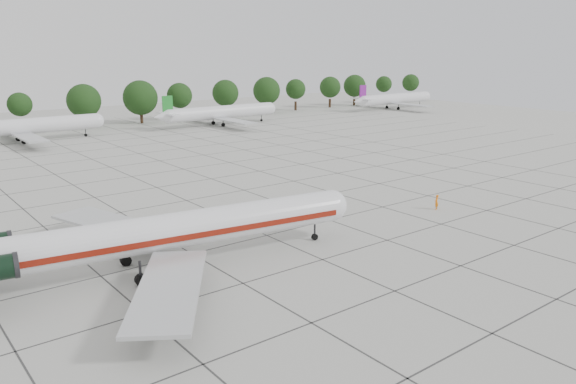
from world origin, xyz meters
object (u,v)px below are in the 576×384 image
Objects in this scene: bg_airliner_c at (24,127)px; bg_airliner_d at (221,113)px; bg_airliner_e at (395,99)px; ground_crew at (436,202)px; main_airliner at (138,236)px.

bg_airliner_c and bg_airliner_d have the same top height.
bg_airliner_d is 58.80m from bg_airliner_e.
bg_airliner_e is (100.68, -2.59, 0.00)m from bg_airliner_c.
bg_airliner_e is (76.68, 74.18, 2.07)m from ground_crew.
bg_airliner_c and bg_airliner_e have the same top height.
main_airliner is 1.33× the size of bg_airliner_c.
main_airliner reaches higher than bg_airliner_e.
main_airliner is at bearing -147.04° from bg_airliner_e.
ground_crew is 0.06× the size of bg_airliner_c.
ground_crew is at bearing -103.47° from bg_airliner_d.
bg_airliner_c is at bearing -96.32° from ground_crew.
bg_airliner_e is (58.80, -0.44, 0.00)m from bg_airliner_d.
ground_crew is at bearing -135.95° from bg_airliner_e.
main_airliner is 1.33× the size of bg_airliner_d.
bg_airliner_c is 1.00× the size of bg_airliner_e.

